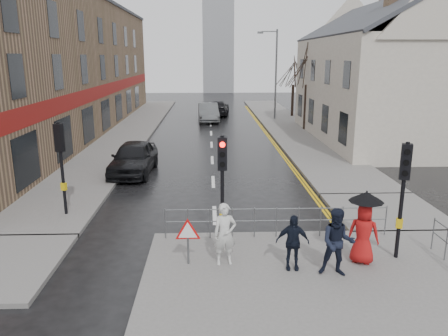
{
  "coord_description": "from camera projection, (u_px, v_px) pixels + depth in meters",
  "views": [
    {
      "loc": [
        -0.21,
        -12.43,
        5.79
      ],
      "look_at": [
        0.4,
        4.34,
        1.49
      ],
      "focal_mm": 35.0,
      "sensor_mm": 36.0,
      "label": 1
    }
  ],
  "objects": [
    {
      "name": "pedestrian_with_umbrella",
      "position": [
        364.0,
        225.0,
        12.08
      ],
      "size": [
        1.01,
        0.96,
        2.08
      ],
      "color": "#AF1414",
      "rests_on": "near_pavement"
    },
    {
      "name": "car_mid",
      "position": [
        208.0,
        112.0,
        39.79
      ],
      "size": [
        2.0,
        5.07,
        1.64
      ],
      "primitive_type": "imported",
      "rotation": [
        0.0,
        0.0,
        0.05
      ],
      "color": "#515457",
      "rests_on": "ground"
    },
    {
      "name": "left_pavement",
      "position": [
        131.0,
        129.0,
        35.5
      ],
      "size": [
        4.0,
        44.0,
        0.14
      ],
      "primitive_type": "cube",
      "color": "#605E5B",
      "rests_on": "ground"
    },
    {
      "name": "traffic_signal_near_right",
      "position": [
        404.0,
        180.0,
        12.08
      ],
      "size": [
        0.34,
        0.33,
        3.4
      ],
      "color": "black",
      "rests_on": "near_pavement"
    },
    {
      "name": "pedestrian_d",
      "position": [
        292.0,
        242.0,
        11.8
      ],
      "size": [
        0.93,
        0.45,
        1.55
      ],
      "primitive_type": "imported",
      "rotation": [
        0.0,
        0.0,
        -0.08
      ],
      "color": "black",
      "rests_on": "near_pavement"
    },
    {
      "name": "traffic_signal_far_left",
      "position": [
        61.0,
        152.0,
        15.59
      ],
      "size": [
        0.34,
        0.33,
        3.4
      ],
      "color": "black",
      "rests_on": "left_pavement"
    },
    {
      "name": "pedestrian_b",
      "position": [
        338.0,
        243.0,
        11.42
      ],
      "size": [
        1.02,
        0.87,
        1.85
      ],
      "primitive_type": "imported",
      "rotation": [
        0.0,
        0.0,
        -0.2
      ],
      "color": "black",
      "rests_on": "near_pavement"
    },
    {
      "name": "building_right_cream",
      "position": [
        384.0,
        71.0,
        30.14
      ],
      "size": [
        9.0,
        16.4,
        10.1
      ],
      "color": "beige",
      "rests_on": "ground"
    },
    {
      "name": "guard_railing_front",
      "position": [
        277.0,
        216.0,
        13.92
      ],
      "size": [
        7.14,
        0.04,
        1.0
      ],
      "color": "#595B5E",
      "rests_on": "near_pavement"
    },
    {
      "name": "church_tower",
      "position": [
        218.0,
        36.0,
        71.32
      ],
      "size": [
        5.0,
        5.0,
        18.0
      ],
      "primitive_type": "cube",
      "color": "gray",
      "rests_on": "ground"
    },
    {
      "name": "right_pavement",
      "position": [
        285.0,
        124.0,
        37.89
      ],
      "size": [
        4.0,
        40.0,
        0.14
      ],
      "primitive_type": "cube",
      "color": "#605E5B",
      "rests_on": "ground"
    },
    {
      "name": "car_far",
      "position": [
        218.0,
        108.0,
        43.91
      ],
      "size": [
        2.44,
        5.14,
        1.45
      ],
      "primitive_type": "imported",
      "rotation": [
        0.0,
        0.0,
        3.06
      ],
      "color": "black",
      "rests_on": "ground"
    },
    {
      "name": "street_lamp",
      "position": [
        274.0,
        69.0,
        39.62
      ],
      "size": [
        1.83,
        0.25,
        8.0
      ],
      "color": "#595B5E",
      "rests_on": "right_pavement"
    },
    {
      "name": "near_pavement",
      "position": [
        347.0,
        309.0,
        10.18
      ],
      "size": [
        10.0,
        9.0,
        0.14
      ],
      "primitive_type": "cube",
      "color": "#605E5B",
      "rests_on": "ground"
    },
    {
      "name": "tree_far",
      "position": [
        294.0,
        71.0,
        41.7
      ],
      "size": [
        2.4,
        2.4,
        5.64
      ],
      "color": "#2F201A",
      "rests_on": "right_pavement"
    },
    {
      "name": "warning_sign",
      "position": [
        188.0,
        234.0,
        12.03
      ],
      "size": [
        0.8,
        0.07,
        1.35
      ],
      "color": "#595B5E",
      "rests_on": "near_pavement"
    },
    {
      "name": "building_left_terrace",
      "position": [
        53.0,
        67.0,
        33.12
      ],
      "size": [
        8.0,
        42.0,
        10.0
      ],
      "primitive_type": "cube",
      "color": "#8F6E52",
      "rests_on": "ground"
    },
    {
      "name": "tree_near",
      "position": [
        307.0,
        65.0,
        33.76
      ],
      "size": [
        2.4,
        2.4,
        6.58
      ],
      "color": "#2F201A",
      "rests_on": "right_pavement"
    },
    {
      "name": "pedestrian_a",
      "position": [
        225.0,
        234.0,
        12.06
      ],
      "size": [
        0.69,
        0.49,
        1.76
      ],
      "primitive_type": "imported",
      "rotation": [
        0.0,
        0.0,
        0.12
      ],
      "color": "silver",
      "rests_on": "near_pavement"
    },
    {
      "name": "traffic_signal_near_left",
      "position": [
        222.0,
        171.0,
        13.07
      ],
      "size": [
        0.28,
        0.27,
        3.4
      ],
      "color": "black",
      "rests_on": "near_pavement"
    },
    {
      "name": "car_parked",
      "position": [
        134.0,
        158.0,
        22.04
      ],
      "size": [
        2.2,
        4.9,
        1.64
      ],
      "primitive_type": "imported",
      "rotation": [
        0.0,
        0.0,
        -0.06
      ],
      "color": "black",
      "rests_on": "ground"
    },
    {
      "name": "pavement_bridge_right",
      "position": [
        385.0,
        211.0,
        16.6
      ],
      "size": [
        4.0,
        4.2,
        0.14
      ],
      "primitive_type": "cube",
      "color": "#605E5B",
      "rests_on": "ground"
    },
    {
      "name": "ground",
      "position": [
        216.0,
        249.0,
        13.48
      ],
      "size": [
        120.0,
        120.0,
        0.0
      ],
      "primitive_type": "plane",
      "color": "black",
      "rests_on": "ground"
    }
  ]
}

